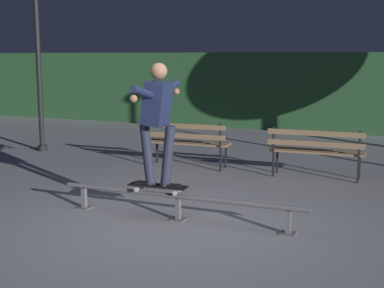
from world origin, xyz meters
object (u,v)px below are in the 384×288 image
grind_rail (178,200)px  skateboarder (157,114)px  skateboard (158,186)px  park_bench_leftmost (186,139)px  lamp_post_left (37,36)px  park_bench_left_center (316,148)px

grind_rail → skateboarder: size_ratio=2.13×
skateboard → skateboarder: 0.94m
skateboarder → park_bench_leftmost: (-0.90, 3.00, -0.81)m
skateboard → skateboarder: size_ratio=0.51×
grind_rail → lamp_post_left: 6.32m
skateboard → park_bench_left_center: bearing=63.6°
skateboard → park_bench_left_center: 3.35m
skateboard → park_bench_left_center: park_bench_left_center is taller
grind_rail → park_bench_left_center: bearing=68.0°
lamp_post_left → skateboarder: bearing=-37.1°
skateboard → park_bench_left_center: size_ratio=0.49×
skateboarder → lamp_post_left: lamp_post_left is taller
skateboarder → grind_rail: bearing=-0.0°
lamp_post_left → skateboard: bearing=-37.1°
skateboarder → park_bench_left_center: 3.45m
park_bench_leftmost → lamp_post_left: lamp_post_left is taller
park_bench_leftmost → park_bench_left_center: 2.39m
grind_rail → park_bench_leftmost: size_ratio=2.07×
skateboarder → park_bench_left_center: size_ratio=0.97×
park_bench_leftmost → grind_rail: bearing=-68.5°
park_bench_left_center → lamp_post_left: bearing=175.9°
skateboarder → park_bench_leftmost: bearing=106.7°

